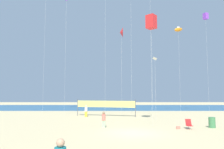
# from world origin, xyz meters

# --- Properties ---
(ground_plane) EXTENTS (120.00, 120.00, 0.00)m
(ground_plane) POSITION_xyz_m (0.00, 0.00, 0.00)
(ground_plane) COLOR #D1BC89
(ocean_band) EXTENTS (120.00, 20.00, 0.01)m
(ocean_band) POSITION_xyz_m (0.00, 31.82, 0.00)
(ocean_band) COLOR #28608C
(ocean_band) RESTS_ON ground
(beachgoer_white_shirt) EXTENTS (0.37, 0.37, 1.63)m
(beachgoer_white_shirt) POSITION_xyz_m (-5.40, 12.16, 0.87)
(beachgoer_white_shirt) COLOR gold
(beachgoer_white_shirt) RESTS_ON ground
(beachgoer_coral_shirt) EXTENTS (0.35, 0.35, 1.53)m
(beachgoer_coral_shirt) POSITION_xyz_m (-2.56, 2.69, 0.82)
(beachgoer_coral_shirt) COLOR #99B28C
(beachgoer_coral_shirt) RESTS_ON ground
(folding_beach_chair) EXTENTS (0.52, 0.65, 0.89)m
(folding_beach_chair) POSITION_xyz_m (5.28, 1.99, 0.47)
(folding_beach_chair) COLOR red
(folding_beach_chair) RESTS_ON ground
(trash_barrel) EXTENTS (0.61, 0.61, 0.99)m
(trash_barrel) POSITION_xyz_m (7.73, 2.69, 0.50)
(trash_barrel) COLOR #3F7F4C
(trash_barrel) RESTS_ON ground
(volleyball_net) EXTENTS (8.36, 2.04, 2.40)m
(volleyball_net) POSITION_xyz_m (-2.68, 12.74, 1.64)
(volleyball_net) COLOR #4C4C51
(volleyball_net) RESTS_ON ground
(beach_handbag) EXTENTS (0.33, 0.16, 0.26)m
(beach_handbag) POSITION_xyz_m (4.29, 1.93, 0.13)
(beach_handbag) COLOR #EA7260
(beach_handbag) RESTS_ON ground
(kite_violet_diamond) EXTENTS (0.54, 0.55, 18.11)m
(kite_violet_diamond) POSITION_xyz_m (-9.02, 14.72, 16.62)
(kite_violet_diamond) COLOR silver
(kite_violet_diamond) RESTS_ON ground
(kite_orange_inflatable) EXTENTS (2.05, 1.67, 14.55)m
(kite_orange_inflatable) POSITION_xyz_m (9.47, 17.28, 13.99)
(kite_orange_inflatable) COLOR silver
(kite_orange_inflatable) RESTS_ON ground
(kite_violet_box) EXTENTS (0.83, 0.83, 16.36)m
(kite_violet_box) POSITION_xyz_m (13.60, 16.01, 15.81)
(kite_violet_box) COLOR silver
(kite_violet_box) RESTS_ON ground
(kite_red_delta) EXTENTS (0.51, 1.54, 13.61)m
(kite_red_delta) POSITION_xyz_m (-0.28, 15.01, 12.84)
(kite_red_delta) COLOR silver
(kite_red_delta) RESTS_ON ground
(kite_red_box) EXTENTS (1.23, 1.23, 11.35)m
(kite_red_box) POSITION_xyz_m (2.31, 3.68, 10.64)
(kite_red_box) COLOR silver
(kite_red_box) RESTS_ON ground
(kite_white_diamond) EXTENTS (0.66, 0.66, 7.67)m
(kite_white_diamond) POSITION_xyz_m (3.46, 7.70, 7.35)
(kite_white_diamond) COLOR silver
(kite_white_diamond) RESTS_ON ground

